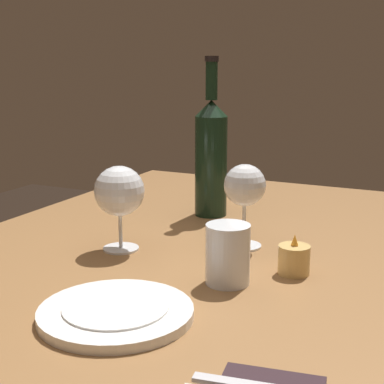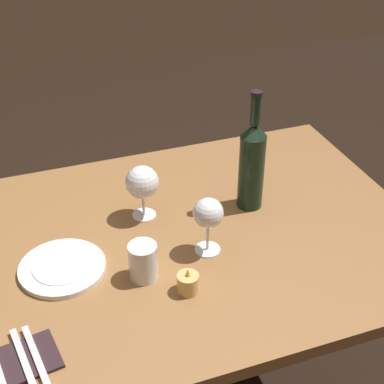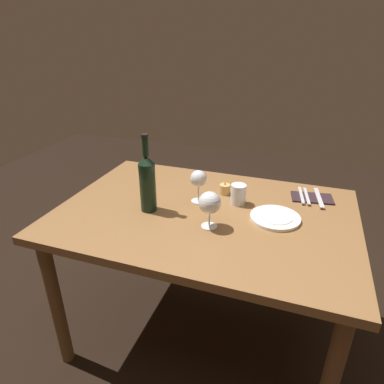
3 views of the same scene
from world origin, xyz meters
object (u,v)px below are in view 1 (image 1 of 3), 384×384
wine_glass_left (119,192)px  water_tumbler (228,257)px  votive_candle (294,260)px  wine_glass_right (245,188)px  wine_bottle (211,155)px  dinner_plate (116,312)px

wine_glass_left → water_tumbler: wine_glass_left is taller
wine_glass_left → votive_candle: (-0.02, 0.32, -0.09)m
wine_glass_left → wine_glass_right: same height
wine_glass_right → votive_candle: size_ratio=2.34×
wine_glass_right → water_tumbler: bearing=12.8°
wine_bottle → water_tumbler: bearing=27.5°
wine_glass_left → water_tumbler: size_ratio=1.65×
wine_glass_left → wine_bottle: 0.30m
votive_candle → dinner_plate: size_ratio=0.32×
wine_glass_left → dinner_plate: 0.31m
wine_glass_right → wine_bottle: (-0.18, -0.15, 0.02)m
wine_glass_right → votive_candle: 0.18m
wine_glass_left → dinner_plate: (0.25, 0.15, -0.10)m
wine_bottle → water_tumbler: 0.42m
wine_bottle → dinner_plate: size_ratio=1.64×
wine_glass_left → wine_glass_right: bearing=119.7°
wine_bottle → dinner_plate: wine_bottle is taller
wine_glass_left → wine_bottle: wine_bottle is taller
water_tumbler → wine_glass_right: bearing=-167.2°
wine_bottle → water_tumbler: size_ratio=3.67×
votive_candle → dinner_plate: bearing=-32.8°
wine_glass_left → wine_bottle: size_ratio=0.45×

